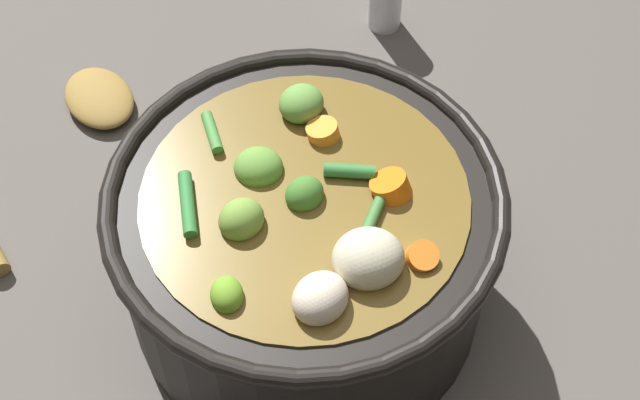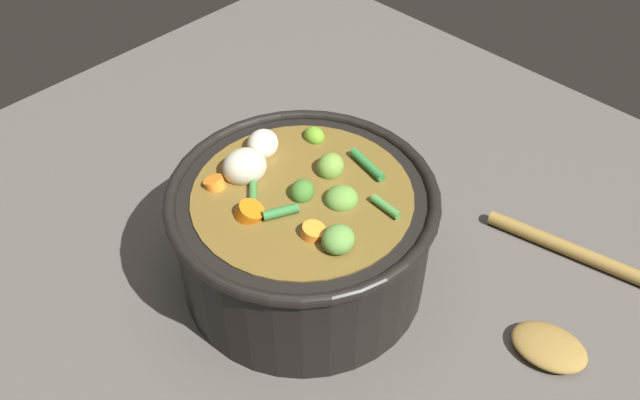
% 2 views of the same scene
% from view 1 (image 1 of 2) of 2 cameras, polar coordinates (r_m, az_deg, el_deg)
% --- Properties ---
extents(ground_plane, '(1.10, 1.10, 0.00)m').
position_cam_1_polar(ground_plane, '(0.78, -0.79, -5.48)').
color(ground_plane, '#514C47').
extents(cooking_pot, '(0.28, 0.28, 0.16)m').
position_cam_1_polar(cooking_pot, '(0.72, -0.85, -2.63)').
color(cooking_pot, black).
rests_on(cooking_pot, ground_plane).
extents(wooden_spoon, '(0.25, 0.21, 0.02)m').
position_cam_1_polar(wooden_spoon, '(0.90, -16.56, 4.04)').
color(wooden_spoon, olive).
rests_on(wooden_spoon, ground_plane).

